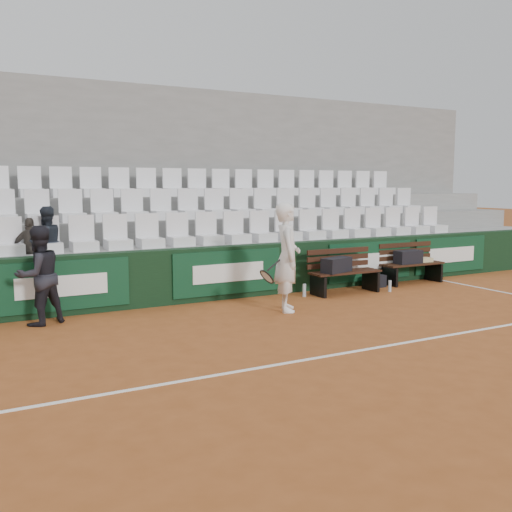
{
  "coord_description": "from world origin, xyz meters",
  "views": [
    {
      "loc": [
        -4.74,
        -5.73,
        2.15
      ],
      "look_at": [
        -0.38,
        2.4,
        1.0
      ],
      "focal_mm": 40.0,
      "sensor_mm": 36.0,
      "label": 1
    }
  ],
  "objects": [
    {
      "name": "bench_left",
      "position": [
        2.13,
        3.31,
        0.23
      ],
      "size": [
        1.5,
        0.56,
        0.45
      ],
      "primitive_type": "cube",
      "color": "#33190F",
      "rests_on": "ground"
    },
    {
      "name": "grandstand_tier_front",
      "position": [
        0.0,
        4.62,
        0.5
      ],
      "size": [
        18.0,
        0.95,
        1.0
      ],
      "primitive_type": "cube",
      "color": "#969693",
      "rests_on": "ground"
    },
    {
      "name": "towel",
      "position": [
        4.5,
        3.58,
        0.5
      ],
      "size": [
        0.36,
        0.28,
        0.09
      ],
      "primitive_type": "cube",
      "rotation": [
        0.0,
        0.0,
        -0.12
      ],
      "color": "#CABB83",
      "rests_on": "bench_right"
    },
    {
      "name": "grandstand_tier_back",
      "position": [
        0.0,
        6.53,
        0.95
      ],
      "size": [
        18.0,
        0.95,
        1.9
      ],
      "primitive_type": "cube",
      "color": "gray",
      "rests_on": "ground"
    },
    {
      "name": "water_bottle_far",
      "position": [
        3.04,
        3.02,
        0.12
      ],
      "size": [
        0.06,
        0.06,
        0.23
      ],
      "primitive_type": "cylinder",
      "color": "#B0C0C8",
      "rests_on": "ground"
    },
    {
      "name": "sports_bag_ground",
      "position": [
        3.11,
        3.55,
        0.13
      ],
      "size": [
        0.44,
        0.29,
        0.26
      ],
      "primitive_type": "cube",
      "rotation": [
        0.0,
        0.0,
        0.08
      ],
      "color": "black",
      "rests_on": "ground"
    },
    {
      "name": "back_barrier",
      "position": [
        0.07,
        3.99,
        0.5
      ],
      "size": [
        18.0,
        0.34,
        1.0
      ],
      "color": "black",
      "rests_on": "ground"
    },
    {
      "name": "seat_row_front",
      "position": [
        0.0,
        4.45,
        1.31
      ],
      "size": [
        11.9,
        0.44,
        0.63
      ],
      "primitive_type": "cube",
      "color": "silver",
      "rests_on": "grandstand_tier_front"
    },
    {
      "name": "water_bottle_near",
      "position": [
        1.23,
        3.4,
        0.12
      ],
      "size": [
        0.07,
        0.07,
        0.25
      ],
      "primitive_type": "cylinder",
      "color": "#ADBBC4",
      "rests_on": "ground"
    },
    {
      "name": "sports_bag_right",
      "position": [
        4.02,
        3.56,
        0.59
      ],
      "size": [
        0.62,
        0.29,
        0.28
      ],
      "primitive_type": "cube",
      "rotation": [
        0.0,
        0.0,
        0.01
      ],
      "color": "black",
      "rests_on": "bench_right"
    },
    {
      "name": "seat_row_back",
      "position": [
        0.0,
        6.35,
        2.21
      ],
      "size": [
        11.9,
        0.44,
        0.63
      ],
      "primitive_type": "cube",
      "color": "white",
      "rests_on": "grandstand_tier_back"
    },
    {
      "name": "spectator_c",
      "position": [
        -3.32,
        4.5,
        1.62
      ],
      "size": [
        0.74,
        0.66,
        1.24
      ],
      "primitive_type": "imported",
      "rotation": [
        0.0,
        0.0,
        3.53
      ],
      "color": "#1D232C",
      "rests_on": "grandstand_tier_front"
    },
    {
      "name": "bench_right",
      "position": [
        4.15,
        3.57,
        0.23
      ],
      "size": [
        1.5,
        0.56,
        0.45
      ],
      "primitive_type": "cube",
      "color": "#331A0F",
      "rests_on": "ground"
    },
    {
      "name": "sports_bag_left",
      "position": [
        1.89,
        3.27,
        0.59
      ],
      "size": [
        0.73,
        0.48,
        0.29
      ],
      "primitive_type": "cube",
      "rotation": [
        0.0,
        0.0,
        0.32
      ],
      "color": "black",
      "rests_on": "bench_left"
    },
    {
      "name": "tennis_player",
      "position": [
        0.29,
        2.51,
        0.93
      ],
      "size": [
        0.84,
        0.8,
        1.86
      ],
      "color": "white",
      "rests_on": "ground"
    },
    {
      "name": "spectator_b",
      "position": [
        -3.57,
        4.5,
        1.53
      ],
      "size": [
        0.66,
        0.38,
        1.06
      ],
      "primitive_type": "imported",
      "rotation": [
        0.0,
        0.0,
        2.94
      ],
      "color": "#342F29",
      "rests_on": "grandstand_tier_front"
    },
    {
      "name": "court_baseline",
      "position": [
        0.0,
        0.0,
        0.0
      ],
      "size": [
        18.0,
        0.06,
        0.01
      ],
      "primitive_type": "cube",
      "color": "white",
      "rests_on": "ground"
    },
    {
      "name": "seat_row_mid",
      "position": [
        0.0,
        5.4,
        1.77
      ],
      "size": [
        11.9,
        0.44,
        0.63
      ],
      "primitive_type": "cube",
      "color": "silver",
      "rests_on": "grandstand_tier_mid"
    },
    {
      "name": "grandstand_rear_wall",
      "position": [
        0.0,
        7.15,
        2.2
      ],
      "size": [
        18.0,
        0.3,
        4.4
      ],
      "primitive_type": "cube",
      "color": "gray",
      "rests_on": "ground"
    },
    {
      "name": "ball_kid",
      "position": [
        -3.59,
        3.47,
        0.77
      ],
      "size": [
        0.92,
        0.83,
        1.54
      ],
      "primitive_type": "imported",
      "rotation": [
        0.0,
        0.0,
        3.55
      ],
      "color": "black",
      "rests_on": "ground"
    },
    {
      "name": "grandstand_tier_mid",
      "position": [
        0.0,
        5.58,
        0.72
      ],
      "size": [
        18.0,
        0.95,
        1.45
      ],
      "primitive_type": "cube",
      "color": "gray",
      "rests_on": "ground"
    },
    {
      "name": "ground",
      "position": [
        0.0,
        0.0,
        0.0
      ],
      "size": [
        80.0,
        80.0,
        0.0
      ],
      "primitive_type": "plane",
      "color": "#994F22",
      "rests_on": "ground"
    }
  ]
}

